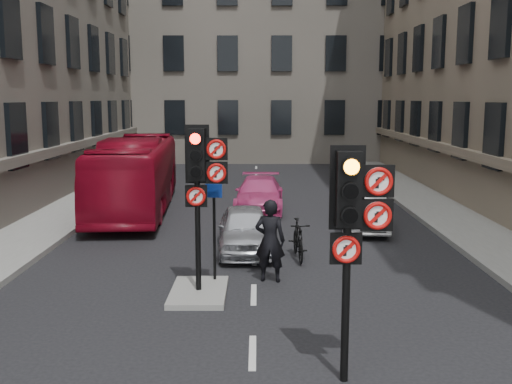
{
  "coord_description": "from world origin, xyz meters",
  "views": [
    {
      "loc": [
        0.08,
        -7.55,
        4.26
      ],
      "look_at": [
        0.06,
        2.94,
        2.6
      ],
      "focal_mm": 42.0,
      "sensor_mm": 36.0,
      "label": 1
    }
  ],
  "objects_px": {
    "signal_near": "(354,214)",
    "bus_red": "(136,175)",
    "info_sign": "(214,218)",
    "car_silver": "(245,229)",
    "motorcyclist": "(270,241)",
    "car_white": "(362,208)",
    "motorcycle": "(298,240)",
    "signal_far": "(201,172)",
    "car_pink": "(259,194)"
  },
  "relations": [
    {
      "from": "car_silver",
      "to": "motorcyclist",
      "type": "xyz_separation_m",
      "value": [
        0.64,
        -2.75,
        0.34
      ]
    },
    {
      "from": "car_white",
      "to": "signal_near",
      "type": "bearing_deg",
      "value": -96.11
    },
    {
      "from": "signal_near",
      "to": "info_sign",
      "type": "distance_m",
      "value": 5.4
    },
    {
      "from": "car_pink",
      "to": "bus_red",
      "type": "relative_size",
      "value": 0.44
    },
    {
      "from": "bus_red",
      "to": "car_pink",
      "type": "bearing_deg",
      "value": -4.0
    },
    {
      "from": "car_white",
      "to": "motorcyclist",
      "type": "bearing_deg",
      "value": -114.06
    },
    {
      "from": "motorcycle",
      "to": "motorcyclist",
      "type": "bearing_deg",
      "value": -115.77
    },
    {
      "from": "car_pink",
      "to": "motorcyclist",
      "type": "bearing_deg",
      "value": -86.51
    },
    {
      "from": "signal_far",
      "to": "car_silver",
      "type": "bearing_deg",
      "value": 77.24
    },
    {
      "from": "car_silver",
      "to": "bus_red",
      "type": "distance_m",
      "value": 7.41
    },
    {
      "from": "signal_far",
      "to": "info_sign",
      "type": "relative_size",
      "value": 1.61
    },
    {
      "from": "car_silver",
      "to": "bus_red",
      "type": "bearing_deg",
      "value": 122.02
    },
    {
      "from": "signal_far",
      "to": "info_sign",
      "type": "height_order",
      "value": "signal_far"
    },
    {
      "from": "signal_near",
      "to": "car_silver",
      "type": "bearing_deg",
      "value": 102.7
    },
    {
      "from": "motorcycle",
      "to": "info_sign",
      "type": "distance_m",
      "value": 3.2
    },
    {
      "from": "car_silver",
      "to": "car_white",
      "type": "height_order",
      "value": "car_white"
    },
    {
      "from": "car_silver",
      "to": "car_pink",
      "type": "distance_m",
      "value": 6.06
    },
    {
      "from": "signal_near",
      "to": "motorcycle",
      "type": "bearing_deg",
      "value": 92.66
    },
    {
      "from": "car_white",
      "to": "bus_red",
      "type": "height_order",
      "value": "bus_red"
    },
    {
      "from": "car_silver",
      "to": "info_sign",
      "type": "distance_m",
      "value": 3.22
    },
    {
      "from": "car_silver",
      "to": "motorcyclist",
      "type": "bearing_deg",
      "value": -80.02
    },
    {
      "from": "signal_near",
      "to": "bus_red",
      "type": "xyz_separation_m",
      "value": [
        -5.99,
        13.8,
        -1.19
      ]
    },
    {
      "from": "bus_red",
      "to": "signal_far",
      "type": "bearing_deg",
      "value": -75.07
    },
    {
      "from": "signal_near",
      "to": "motorcyclist",
      "type": "xyz_separation_m",
      "value": [
        -1.11,
        5.01,
        -1.61
      ]
    },
    {
      "from": "motorcycle",
      "to": "signal_near",
      "type": "bearing_deg",
      "value": -91.02
    },
    {
      "from": "signal_near",
      "to": "car_pink",
      "type": "height_order",
      "value": "signal_near"
    },
    {
      "from": "signal_near",
      "to": "car_silver",
      "type": "xyz_separation_m",
      "value": [
        -1.75,
        7.76,
        -1.95
      ]
    },
    {
      "from": "signal_near",
      "to": "car_pink",
      "type": "relative_size",
      "value": 0.82
    },
    {
      "from": "signal_near",
      "to": "signal_far",
      "type": "xyz_separation_m",
      "value": [
        -2.6,
        4.0,
        0.12
      ]
    },
    {
      "from": "motorcycle",
      "to": "motorcyclist",
      "type": "xyz_separation_m",
      "value": [
        -0.79,
        -1.94,
        0.44
      ]
    },
    {
      "from": "car_silver",
      "to": "car_white",
      "type": "distance_m",
      "value": 4.84
    },
    {
      "from": "bus_red",
      "to": "info_sign",
      "type": "relative_size",
      "value": 4.49
    },
    {
      "from": "motorcycle",
      "to": "info_sign",
      "type": "height_order",
      "value": "info_sign"
    },
    {
      "from": "car_pink",
      "to": "info_sign",
      "type": "xyz_separation_m",
      "value": [
        -1.05,
        -9.07,
        0.92
      ]
    },
    {
      "from": "car_white",
      "to": "car_pink",
      "type": "height_order",
      "value": "car_white"
    },
    {
      "from": "signal_near",
      "to": "motorcyclist",
      "type": "bearing_deg",
      "value": 102.51
    },
    {
      "from": "motorcyclist",
      "to": "signal_far",
      "type": "bearing_deg",
      "value": 42.95
    },
    {
      "from": "signal_far",
      "to": "signal_near",
      "type": "bearing_deg",
      "value": -56.98
    },
    {
      "from": "signal_near",
      "to": "signal_far",
      "type": "height_order",
      "value": "signal_far"
    },
    {
      "from": "motorcycle",
      "to": "info_sign",
      "type": "bearing_deg",
      "value": -136.68
    },
    {
      "from": "car_silver",
      "to": "motorcycle",
      "type": "distance_m",
      "value": 1.64
    },
    {
      "from": "signal_near",
      "to": "motorcyclist",
      "type": "height_order",
      "value": "signal_near"
    },
    {
      "from": "bus_red",
      "to": "info_sign",
      "type": "bearing_deg",
      "value": -72.47
    },
    {
      "from": "bus_red",
      "to": "car_silver",
      "type": "bearing_deg",
      "value": -59.07
    },
    {
      "from": "signal_far",
      "to": "motorcycle",
      "type": "height_order",
      "value": "signal_far"
    },
    {
      "from": "motorcycle",
      "to": "signal_far",
      "type": "bearing_deg",
      "value": -131.34
    },
    {
      "from": "car_pink",
      "to": "signal_near",
      "type": "bearing_deg",
      "value": -82.44
    },
    {
      "from": "car_silver",
      "to": "motorcycle",
      "type": "height_order",
      "value": "car_silver"
    },
    {
      "from": "signal_near",
      "to": "car_silver",
      "type": "height_order",
      "value": "signal_near"
    },
    {
      "from": "bus_red",
      "to": "motorcycle",
      "type": "bearing_deg",
      "value": -54.54
    }
  ]
}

